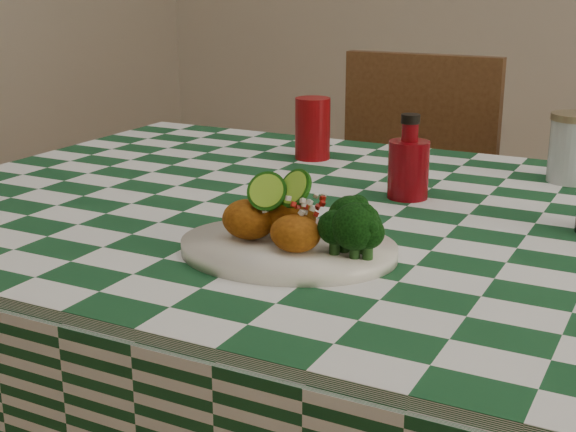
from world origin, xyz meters
The scene contains 7 objects.
plate centered at (-0.06, -0.24, 0.80)m, with size 0.30×0.23×0.02m, color white, non-canonical shape.
fried_chicken_pile centered at (-0.07, -0.24, 0.85)m, with size 0.14×0.10×0.09m, color #A75A10, non-canonical shape.
broccoli_side centered at (0.04, -0.22, 0.84)m, with size 0.09×0.09×0.07m, color black, non-canonical shape.
red_tumbler centered at (-0.29, 0.31, 0.85)m, with size 0.07×0.07×0.12m, color maroon.
ketchup_bottle centered at (-0.02, 0.11, 0.86)m, with size 0.07×0.07×0.14m, color #70050B, non-canonical shape.
mason_jar centered at (0.21, 0.36, 0.85)m, with size 0.09×0.09×0.13m, color #B2BCBA, non-canonical shape.
wooden_chair_left centered at (-0.27, 0.76, 0.47)m, with size 0.43×0.45×0.95m, color #472814, non-canonical shape.
Camera 1 is at (0.40, -1.14, 1.15)m, focal length 50.00 mm.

